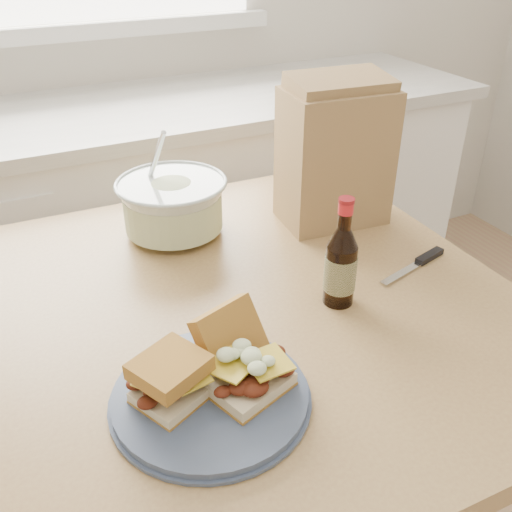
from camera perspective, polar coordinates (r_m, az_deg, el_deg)
name	(u,v)px	position (r m, az deg, el deg)	size (l,w,h in m)	color
cabinet_run	(124,241)	(2.03, -13.02, 1.42)	(2.50, 0.64, 0.94)	white
dining_table	(241,353)	(1.13, -1.52, -9.68)	(1.03, 1.03, 0.84)	#AA8A50
plate	(210,396)	(0.86, -4.58, -13.81)	(0.29, 0.29, 0.02)	#404E68
sandwich_left	(171,379)	(0.83, -8.51, -12.08)	(0.12, 0.12, 0.07)	beige
sandwich_right	(241,360)	(0.85, -1.56, -10.35)	(0.14, 0.18, 0.10)	beige
coleslaw_bowl	(173,208)	(1.26, -8.29, 4.80)	(0.24, 0.24, 0.24)	silver
beer_bottle	(341,265)	(1.02, 8.47, -0.89)	(0.06, 0.06, 0.21)	black
knife	(423,260)	(1.21, 16.32, -0.41)	(0.19, 0.06, 0.01)	silver
paper_bag	(335,158)	(1.29, 7.88, 9.72)	(0.23, 0.15, 0.30)	#9C784B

